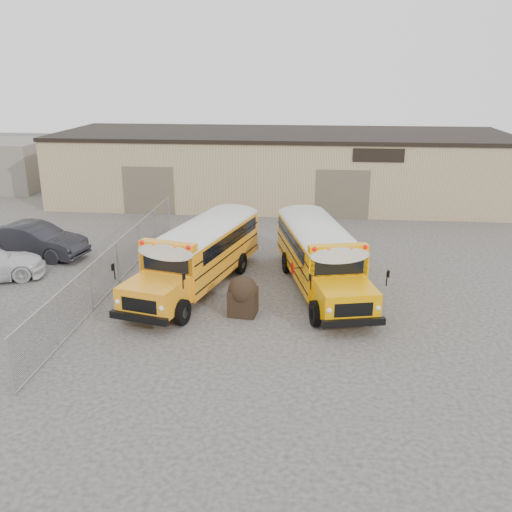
# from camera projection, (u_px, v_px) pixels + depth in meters

# --- Properties ---
(ground) EXTENTS (120.00, 120.00, 0.00)m
(ground) POSITION_uv_depth(u_px,v_px,m) (250.00, 317.00, 21.11)
(ground) COLOR #393634
(ground) RESTS_ON ground
(warehouse) EXTENTS (30.20, 10.20, 4.67)m
(warehouse) POSITION_uv_depth(u_px,v_px,m) (281.00, 166.00, 39.27)
(warehouse) COLOR #CEB57F
(warehouse) RESTS_ON ground
(chainlink_fence) EXTENTS (0.07, 18.07, 1.81)m
(chainlink_fence) POSITION_uv_depth(u_px,v_px,m) (117.00, 263.00, 24.23)
(chainlink_fence) COLOR #989BA1
(chainlink_fence) RESTS_ON ground
(school_bus_left) EXTENTS (4.42, 9.49, 2.70)m
(school_bus_left) POSITION_uv_depth(u_px,v_px,m) (247.00, 218.00, 28.76)
(school_bus_left) COLOR #FF9D17
(school_bus_left) RESTS_ON ground
(school_bus_right) EXTENTS (4.22, 9.38, 2.67)m
(school_bus_right) POSITION_uv_depth(u_px,v_px,m) (294.00, 218.00, 28.82)
(school_bus_right) COLOR #FFA400
(school_bus_right) RESTS_ON ground
(tarp_bundle) EXTENTS (1.11, 1.11, 1.51)m
(tarp_bundle) POSITION_uv_depth(u_px,v_px,m) (243.00, 295.00, 21.08)
(tarp_bundle) COLOR black
(tarp_bundle) RESTS_ON ground
(car_dark) EXTENTS (5.32, 2.63, 1.68)m
(car_dark) POSITION_uv_depth(u_px,v_px,m) (35.00, 240.00, 27.57)
(car_dark) COLOR black
(car_dark) RESTS_ON ground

